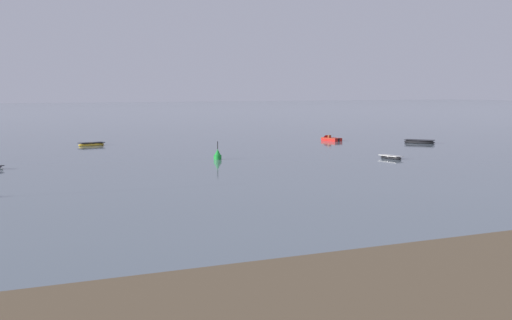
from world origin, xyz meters
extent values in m
ellipsoid|color=black|center=(73.90, 44.85, 0.17)|extent=(4.01, 4.81, 0.75)
cube|color=black|center=(73.90, 44.85, 0.49)|extent=(3.77, 4.48, 0.10)
cube|color=black|center=(73.90, 44.85, 0.37)|extent=(1.37, 1.07, 0.07)
ellipsoid|color=black|center=(54.79, 26.93, 0.12)|extent=(1.37, 3.54, 0.55)
cube|color=silver|center=(54.79, 26.93, 0.36)|extent=(1.33, 3.26, 0.07)
cube|color=silver|center=(54.79, 26.93, 0.27)|extent=(1.08, 0.28, 0.05)
ellipsoid|color=gold|center=(28.21, 62.90, 0.15)|extent=(4.37, 2.39, 0.66)
cube|color=black|center=(28.21, 62.90, 0.43)|extent=(4.05, 2.29, 0.09)
cube|color=black|center=(28.21, 62.90, 0.33)|extent=(0.57, 1.30, 0.07)
cube|color=red|center=(64.64, 55.05, 0.17)|extent=(1.83, 3.64, 0.69)
cone|color=red|center=(64.44, 56.87, 0.17)|extent=(1.50, 1.24, 1.38)
cube|color=brown|center=(64.63, 55.08, 0.43)|extent=(1.87, 3.73, 0.08)
cube|color=brown|center=(64.58, 55.58, 0.71)|extent=(0.49, 0.36, 0.38)
cube|color=black|center=(64.83, 53.34, 0.28)|extent=(0.30, 0.24, 0.49)
cylinder|color=#198C2D|center=(36.10, 35.40, 0.17)|extent=(0.90, 0.90, 0.70)
cone|color=#198C2D|center=(36.10, 35.40, 0.87)|extent=(0.72, 0.72, 0.70)
cylinder|color=black|center=(36.10, 35.40, 1.67)|extent=(0.10, 0.10, 0.90)
camera|label=1|loc=(1.62, -42.19, 8.24)|focal=51.06mm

